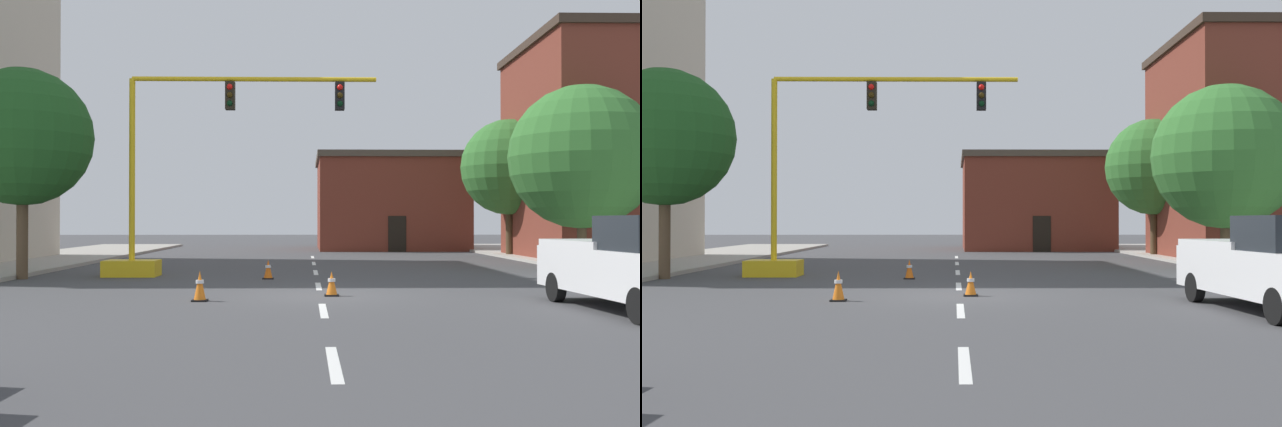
# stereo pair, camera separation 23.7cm
# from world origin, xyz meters

# --- Properties ---
(ground_plane) EXTENTS (160.00, 160.00, 0.00)m
(ground_plane) POSITION_xyz_m (0.00, 0.00, 0.00)
(ground_plane) COLOR #424244
(lane_stripe_seg_1) EXTENTS (0.16, 2.40, 0.01)m
(lane_stripe_seg_1) POSITION_xyz_m (0.00, -8.50, 0.00)
(lane_stripe_seg_1) COLOR silver
(lane_stripe_seg_1) RESTS_ON ground_plane
(lane_stripe_seg_2) EXTENTS (0.16, 2.40, 0.01)m
(lane_stripe_seg_2) POSITION_xyz_m (0.00, -3.00, 0.00)
(lane_stripe_seg_2) COLOR silver
(lane_stripe_seg_2) RESTS_ON ground_plane
(lane_stripe_seg_3) EXTENTS (0.16, 2.40, 0.01)m
(lane_stripe_seg_3) POSITION_xyz_m (0.00, 2.50, 0.00)
(lane_stripe_seg_3) COLOR silver
(lane_stripe_seg_3) RESTS_ON ground_plane
(lane_stripe_seg_4) EXTENTS (0.16, 2.40, 0.01)m
(lane_stripe_seg_4) POSITION_xyz_m (0.00, 8.00, 0.00)
(lane_stripe_seg_4) COLOR silver
(lane_stripe_seg_4) RESTS_ON ground_plane
(lane_stripe_seg_5) EXTENTS (0.16, 2.40, 0.01)m
(lane_stripe_seg_5) POSITION_xyz_m (0.00, 13.50, 0.00)
(lane_stripe_seg_5) COLOR silver
(lane_stripe_seg_5) RESTS_ON ground_plane
(lane_stripe_seg_6) EXTENTS (0.16, 2.40, 0.01)m
(lane_stripe_seg_6) POSITION_xyz_m (0.00, 19.00, 0.00)
(lane_stripe_seg_6) COLOR silver
(lane_stripe_seg_6) RESTS_ON ground_plane
(building_brick_center) EXTENTS (9.75, 9.72, 6.26)m
(building_brick_center) POSITION_xyz_m (5.25, 29.96, 3.14)
(building_brick_center) COLOR brown
(building_brick_center) RESTS_ON ground_plane
(traffic_signal_gantry) EXTENTS (9.25, 1.20, 6.83)m
(traffic_signal_gantry) POSITION_xyz_m (-5.10, 6.35, 2.26)
(traffic_signal_gantry) COLOR yellow
(traffic_signal_gantry) RESTS_ON ground_plane
(tree_right_far) EXTENTS (5.06, 5.06, 7.28)m
(tree_right_far) POSITION_xyz_m (10.39, 19.20, 4.74)
(tree_right_far) COLOR #4C3823
(tree_right_far) RESTS_ON ground_plane
(tree_left_near) EXTENTS (4.48, 4.48, 6.87)m
(tree_left_near) POSITION_xyz_m (-9.57, 5.28, 4.61)
(tree_left_near) COLOR brown
(tree_left_near) RESTS_ON ground_plane
(tree_right_mid) EXTENTS (5.61, 5.61, 7.20)m
(tree_right_mid) POSITION_xyz_m (10.40, 9.45, 4.38)
(tree_right_mid) COLOR brown
(tree_right_mid) RESTS_ON ground_plane
(pickup_truck_white) EXTENTS (2.35, 5.52, 1.99)m
(pickup_truck_white) POSITION_xyz_m (6.49, -3.32, 0.97)
(pickup_truck_white) COLOR white
(pickup_truck_white) RESTS_ON ground_plane
(traffic_cone_roadside_a) EXTENTS (0.36, 0.36, 0.72)m
(traffic_cone_roadside_a) POSITION_xyz_m (-2.85, -1.20, 0.35)
(traffic_cone_roadside_a) COLOR black
(traffic_cone_roadside_a) RESTS_ON ground_plane
(traffic_cone_roadside_b) EXTENTS (0.36, 0.36, 0.63)m
(traffic_cone_roadside_b) POSITION_xyz_m (-1.58, 5.11, 0.31)
(traffic_cone_roadside_b) COLOR black
(traffic_cone_roadside_b) RESTS_ON ground_plane
(traffic_cone_roadside_c) EXTENTS (0.36, 0.36, 0.62)m
(traffic_cone_roadside_c) POSITION_xyz_m (0.28, -0.11, 0.30)
(traffic_cone_roadside_c) COLOR black
(traffic_cone_roadside_c) RESTS_ON ground_plane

